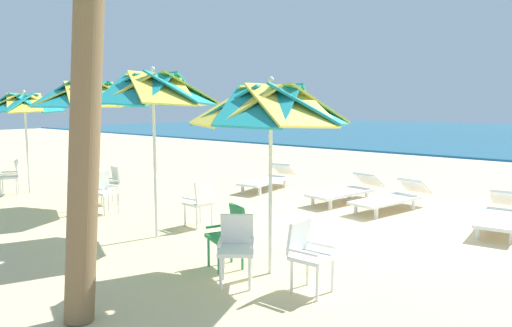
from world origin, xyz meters
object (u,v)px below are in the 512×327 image
beach_umbrella_0 (271,107)px  sun_lounger_0 (502,215)px  beach_umbrella_1 (153,91)px  plastic_chair_3 (201,201)px  beach_umbrella_2 (89,96)px  plastic_chair_6 (12,175)px  plastic_chair_1 (308,252)px  sun_lounger_1 (391,198)px  sun_lounger_2 (346,190)px  plastic_chair_4 (110,182)px  beach_umbrella_3 (25,104)px  plastic_chair_2 (236,245)px  sun_lounger_3 (269,179)px  palm_tree_1 (83,54)px  plastic_chair_5 (104,189)px  plastic_chair_0 (230,232)px

beach_umbrella_0 → sun_lounger_0: bearing=68.1°
beach_umbrella_0 → beach_umbrella_1: (-2.56, 0.09, 0.25)m
plastic_chair_3 → beach_umbrella_2: bearing=-170.9°
beach_umbrella_0 → plastic_chair_6: 8.53m
plastic_chair_1 → sun_lounger_0: bearing=77.2°
sun_lounger_1 → plastic_chair_1: bearing=-76.5°
plastic_chair_3 → sun_lounger_2: (0.90, 3.68, -0.22)m
plastic_chair_3 → plastic_chair_6: size_ratio=1.00×
sun_lounger_1 → plastic_chair_4: bearing=-145.4°
beach_umbrella_3 → plastic_chair_4: bearing=12.1°
plastic_chair_2 → beach_umbrella_3: 8.43m
beach_umbrella_1 → sun_lounger_3: (-1.43, 4.75, -2.18)m
beach_umbrella_1 → sun_lounger_2: 5.19m
beach_umbrella_2 → sun_lounger_2: beach_umbrella_2 is taller
plastic_chair_6 → sun_lounger_2: 8.20m
beach_umbrella_2 → palm_tree_1: (4.78, -2.79, 0.32)m
plastic_chair_6 → plastic_chair_4: bearing=18.9°
beach_umbrella_2 → plastic_chair_6: (-2.99, -0.46, -1.93)m
beach_umbrella_3 → sun_lounger_1: beach_umbrella_3 is taller
beach_umbrella_2 → plastic_chair_5: size_ratio=3.25×
plastic_chair_3 → sun_lounger_1: bearing=60.1°
sun_lounger_1 → sun_lounger_2: bearing=174.6°
sun_lounger_2 → sun_lounger_3: size_ratio=1.00×
plastic_chair_0 → sun_lounger_2: (-0.99, 4.87, -0.22)m
beach_umbrella_0 → sun_lounger_3: 6.57m
beach_umbrella_3 → beach_umbrella_2: bearing=1.7°
plastic_chair_4 → plastic_chair_5: 0.89m
sun_lounger_1 → palm_tree_1: 7.25m
plastic_chair_5 → beach_umbrella_3: (-3.45, -0.03, 1.74)m
beach_umbrella_0 → sun_lounger_1: (-0.42, 4.59, -1.93)m
plastic_chair_3 → plastic_chair_6: 5.96m
plastic_chair_4 → plastic_chair_6: (-2.83, -0.97, 0.00)m
beach_umbrella_0 → beach_umbrella_1: beach_umbrella_1 is taller
plastic_chair_3 → plastic_chair_4: (-3.06, 0.04, 0.00)m
beach_umbrella_3 → palm_tree_1: bearing=-19.4°
plastic_chair_5 → palm_tree_1: (4.25, -2.73, 2.24)m
sun_lounger_3 → palm_tree_1: 8.23m
plastic_chair_2 → sun_lounger_0: (1.88, 4.94, -0.22)m
plastic_chair_3 → palm_tree_1: bearing=-60.0°
beach_umbrella_0 → plastic_chair_6: beach_umbrella_0 is taller
sun_lounger_3 → plastic_chair_3: bearing=-68.3°
sun_lounger_0 → plastic_chair_1: bearing=-102.8°
plastic_chair_4 → plastic_chair_6: 2.99m
sun_lounger_2 → plastic_chair_2: bearing=-74.4°
plastic_chair_0 → beach_umbrella_1: (-1.99, 0.27, 1.96)m
beach_umbrella_0 → plastic_chair_6: size_ratio=3.00×
sun_lounger_0 → palm_tree_1: (-2.36, -6.63, 2.46)m
beach_umbrella_1 → sun_lounger_3: size_ratio=1.29×
plastic_chair_2 → beach_umbrella_1: bearing=165.6°
plastic_chair_1 → plastic_chair_3: same height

